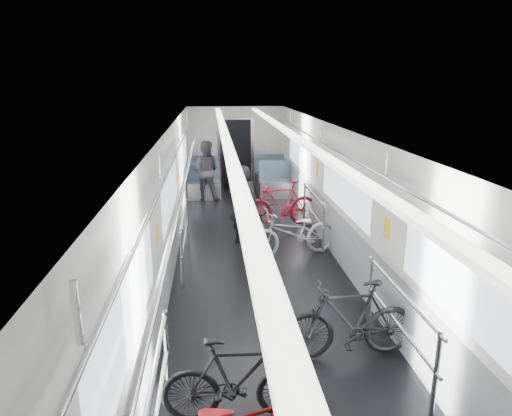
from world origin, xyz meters
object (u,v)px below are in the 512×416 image
at_px(bike_right_far, 281,204).
at_px(bike_right_near, 350,320).
at_px(bike_aisle, 256,221).
at_px(bike_right_mid, 293,233).
at_px(person_standing, 243,205).
at_px(person_seated, 206,171).
at_px(bike_left_mid, 238,380).

bearing_deg(bike_right_far, bike_right_near, -8.36).
relative_size(bike_right_near, bike_aisle, 0.89).
relative_size(bike_right_mid, person_standing, 1.11).
bearing_deg(person_standing, person_seated, -71.81).
xyz_separation_m(bike_right_near, person_seated, (-1.74, 7.60, 0.33)).
bearing_deg(bike_right_far, bike_left_mid, -21.44).
distance_m(bike_right_near, bike_right_far, 5.04).
bearing_deg(person_standing, bike_aisle, 164.28).
relative_size(bike_right_mid, bike_right_far, 1.02).
relative_size(bike_right_far, bike_aisle, 0.96).
bearing_deg(person_seated, bike_right_mid, 121.29).
relative_size(bike_left_mid, person_standing, 0.94).
bearing_deg(bike_right_near, person_standing, -168.81).
bearing_deg(bike_left_mid, person_standing, -2.37).
bearing_deg(person_seated, bike_right_near, 113.41).
bearing_deg(bike_aisle, bike_right_far, 50.83).
xyz_separation_m(bike_left_mid, person_seated, (-0.37, 8.53, 0.37)).
bearing_deg(bike_right_mid, person_standing, -149.48).
xyz_separation_m(bike_right_near, bike_right_mid, (-0.09, 3.25, -0.02)).
relative_size(person_standing, person_seated, 0.98).
relative_size(bike_left_mid, bike_right_mid, 0.84).
height_order(bike_aisle, person_standing, person_standing).
height_order(bike_left_mid, bike_aisle, bike_aisle).
bearing_deg(bike_aisle, person_seated, 99.03).
relative_size(bike_right_near, person_standing, 1.02).
xyz_separation_m(bike_aisle, person_standing, (-0.26, 0.10, 0.32)).
bearing_deg(bike_left_mid, person_seated, 4.74).
bearing_deg(bike_right_mid, bike_aisle, -155.77).
xyz_separation_m(bike_left_mid, person_standing, (0.41, 5.03, 0.35)).
height_order(bike_right_mid, bike_aisle, bike_aisle).
xyz_separation_m(bike_left_mid, bike_right_mid, (1.28, 4.18, 0.02)).
distance_m(bike_left_mid, bike_right_mid, 4.37).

